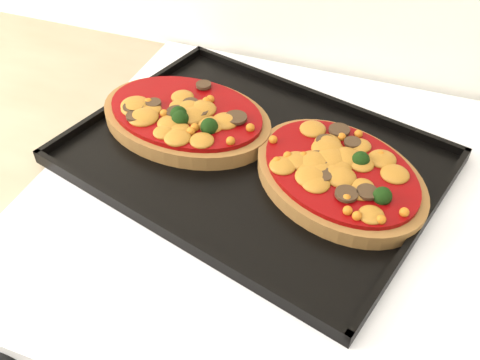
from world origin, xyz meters
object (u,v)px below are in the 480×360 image
at_px(pizza_right, 339,173).
at_px(baking_tray, 253,156).
at_px(pizza_left, 186,115).
at_px(stove, 259,353).

bearing_deg(pizza_right, baking_tray, 174.53).
bearing_deg(pizza_left, stove, -21.90).
distance_m(stove, pizza_left, 0.51).
xyz_separation_m(stove, pizza_right, (0.09, 0.01, 0.48)).
distance_m(stove, pizza_right, 0.49).
bearing_deg(stove, pizza_right, 8.97).
xyz_separation_m(stove, pizza_left, (-0.14, 0.06, 0.48)).
height_order(pizza_left, pizza_right, pizza_left).
distance_m(baking_tray, pizza_right, 0.12).
bearing_deg(baking_tray, pizza_left, 179.74).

